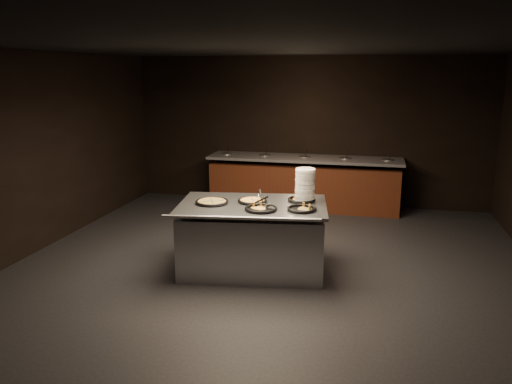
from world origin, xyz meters
TOP-DOWN VIEW (x-y plane):
  - room at (0.00, 0.00)m, footprint 7.02×8.02m
  - salad_bar at (0.00, 3.56)m, footprint 3.70×0.83m
  - serving_counter at (-0.22, 0.27)m, footprint 2.06×1.49m
  - plate_stack at (0.42, 0.57)m, footprint 0.26×0.26m
  - pan_veggie_whole at (-0.75, 0.18)m, footprint 0.43×0.43m
  - pan_cheese_whole at (-0.25, 0.37)m, footprint 0.39×0.39m
  - pan_cheese_slices_a at (0.38, 0.57)m, footprint 0.37×0.37m
  - pan_cheese_slices_b at (-0.05, 0.01)m, footprint 0.41×0.41m
  - pan_veggie_slices at (0.44, 0.12)m, footprint 0.37×0.37m
  - server_left at (-0.15, 0.40)m, footprint 0.20×0.30m
  - server_right at (-0.03, 0.09)m, footprint 0.34×0.10m

SIDE VIEW (x-z plane):
  - salad_bar at x=0.00m, z-range -0.15..1.03m
  - serving_counter at x=-0.22m, z-range -0.02..0.90m
  - pan_cheese_slices_b at x=-0.05m, z-range 0.91..0.95m
  - pan_cheese_slices_a at x=0.38m, z-range 0.91..0.95m
  - pan_veggie_slices at x=0.44m, z-range 0.91..0.95m
  - pan_cheese_whole at x=-0.25m, z-range 0.92..0.96m
  - pan_veggie_whole at x=-0.75m, z-range 0.92..0.96m
  - server_left at x=-0.15m, z-range 0.91..1.07m
  - server_right at x=-0.03m, z-range 0.92..1.08m
  - plate_stack at x=0.42m, z-range 0.92..1.35m
  - room at x=0.00m, z-range -0.01..2.91m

